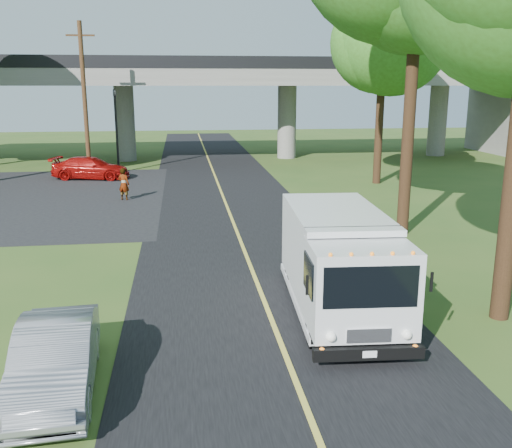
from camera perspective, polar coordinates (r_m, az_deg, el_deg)
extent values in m
plane|color=#304F1C|center=(12.46, 2.68, -12.39)|extent=(120.00, 120.00, 0.00)
cube|color=black|center=(21.80, -1.94, -0.78)|extent=(7.00, 90.00, 0.02)
cube|color=gold|center=(21.79, -1.94, -0.73)|extent=(0.12, 90.00, 0.01)
cube|color=slate|center=(43.05, -4.97, 14.43)|extent=(50.00, 9.00, 1.20)
cube|color=black|center=(38.68, -4.68, 15.84)|extent=(50.00, 0.25, 0.80)
cube|color=black|center=(47.46, -5.25, 15.45)|extent=(50.00, 0.25, 0.80)
cylinder|color=slate|center=(43.27, -12.95, 9.76)|extent=(1.40, 1.40, 5.40)
cylinder|color=slate|center=(43.83, 3.11, 10.13)|extent=(1.40, 1.40, 5.40)
cylinder|color=slate|center=(47.52, 17.70, 9.80)|extent=(1.40, 1.40, 5.40)
cylinder|color=black|center=(37.33, -13.77, 8.97)|extent=(0.14, 0.14, 5.20)
imported|color=black|center=(37.22, -13.95, 12.03)|extent=(0.18, 0.22, 1.10)
cylinder|color=#472D19|center=(35.44, -16.75, 11.63)|extent=(0.26, 0.26, 9.00)
cube|color=#472D19|center=(35.53, -17.18, 17.59)|extent=(1.60, 0.10, 0.10)
cylinder|color=#382314|center=(21.69, 14.99, 8.99)|extent=(0.44, 0.44, 7.70)
cylinder|color=#382314|center=(32.97, 12.22, 9.72)|extent=(0.44, 0.44, 6.65)
sphere|color=#36681B|center=(33.01, 12.67, 18.19)|extent=(5.58, 5.58, 5.58)
sphere|color=#36681B|center=(32.83, 13.82, 18.68)|extent=(4.96, 4.96, 4.96)
cube|color=silver|center=(14.63, 7.72, -2.22)|extent=(2.37, 4.04, 2.01)
cube|color=silver|center=(12.10, 10.36, -6.22)|extent=(2.23, 1.73, 1.83)
cube|color=black|center=(11.29, 11.40, -6.18)|extent=(1.87, 0.18, 0.85)
cube|color=black|center=(11.74, 11.20, -12.56)|extent=(2.23, 0.29, 0.25)
cube|color=silver|center=(14.68, 7.84, -7.20)|extent=(2.44, 5.29, 0.16)
cylinder|color=black|center=(12.45, 5.82, -10.45)|extent=(0.30, 0.82, 0.80)
cylinder|color=black|center=(12.87, 13.95, -9.96)|extent=(0.30, 0.82, 0.80)
cylinder|color=black|center=(15.89, 3.52, -4.93)|extent=(0.30, 0.82, 0.80)
cylinder|color=black|center=(16.23, 9.92, -4.72)|extent=(0.30, 0.82, 0.80)
imported|color=#940B09|center=(35.38, -16.19, 5.40)|extent=(4.80, 2.67, 1.31)
imported|color=gray|center=(11.26, -19.46, -12.62)|extent=(1.66, 3.98, 1.28)
imported|color=gray|center=(28.39, -13.08, 3.90)|extent=(0.68, 0.59, 1.58)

